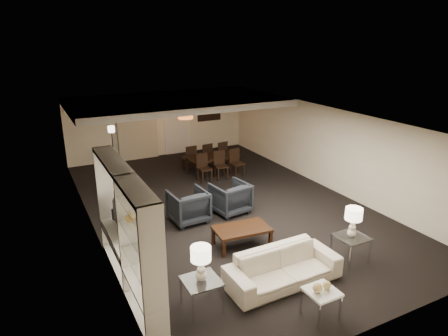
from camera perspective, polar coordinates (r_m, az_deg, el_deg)
The scene contains 35 objects.
floor at distance 11.24m, azimuth 0.00°, elevation -5.32°, with size 11.00×11.00×0.00m, color black.
ceiling at distance 10.47m, azimuth 0.00°, elevation 7.28°, with size 7.00×11.00×0.02m, color silver.
wall_back at distance 15.73m, azimuth -9.20°, elevation 6.22°, with size 7.00×0.02×2.50m, color beige.
wall_front at distance 6.79m, azimuth 22.13°, elevation -12.09°, with size 7.00×0.02×2.50m, color beige.
wall_left at distance 9.80m, azimuth -18.57°, elevation -2.14°, with size 0.02×11.00×2.50m, color beige.
wall_right at distance 12.70m, azimuth 14.23°, elevation 2.93°, with size 0.02×11.00×2.50m, color beige.
ceiling_soffit at distance 13.65m, azimuth -6.78°, elevation 9.39°, with size 7.00×4.00×0.20m, color silver.
curtains at distance 15.42m, azimuth -12.28°, elevation 5.60°, with size 1.50×0.12×2.40m, color beige.
door at distance 15.96m, azimuth -6.73°, elevation 5.78°, with size 0.90×0.05×2.10m, color silver.
painting at distance 16.38m, azimuth -2.16°, elevation 8.01°, with size 0.95×0.04×0.65m, color #142D38.
media_unit at distance 7.49m, azimuth -13.80°, elevation -8.81°, with size 0.38×3.40×2.35m, color white, non-canonical shape.
pendant_light at distance 13.84m, azimuth -5.53°, elevation 7.53°, with size 0.52×0.52×0.24m, color #D8591E.
sofa at distance 7.92m, azimuth 8.43°, elevation -13.88°, with size 2.25×0.88×0.66m, color beige.
coffee_table at distance 9.13m, azimuth 2.55°, elevation -9.75°, with size 1.23×0.72×0.44m, color black, non-canonical shape.
armchair_left at distance 10.19m, azimuth -5.13°, elevation -5.43°, with size 0.89×0.92×0.84m, color black.
armchair_right at distance 10.66m, azimuth 0.87°, elevation -4.26°, with size 0.89×0.92×0.84m, color black.
side_table_left at distance 7.24m, azimuth -3.22°, elevation -17.57°, with size 0.62×0.62×0.58m, color silver, non-canonical shape.
side_table_right at distance 8.92m, azimuth 17.55°, elevation -10.93°, with size 0.62×0.62×0.58m, color silver, non-canonical shape.
table_lamp_left at distance 6.90m, azimuth -3.31°, elevation -13.50°, with size 0.35×0.35×0.64m, color beige, non-canonical shape.
table_lamp_right at distance 8.65m, azimuth 17.94°, elevation -7.42°, with size 0.35×0.35×0.64m, color #F3E8CD, non-canonical shape.
marble_table at distance 7.26m, azimuth 13.65°, elevation -18.30°, with size 0.51×0.51×0.51m, color white, non-canonical shape.
gold_gourd_a at distance 7.01m, azimuth 13.21°, elevation -16.35°, with size 0.16×0.16×0.16m, color #D7B672.
gold_gourd_b at distance 7.13m, azimuth 14.49°, elevation -15.90°, with size 0.14×0.14×0.14m, color tan.
television at distance 8.37m, azimuth -15.09°, elevation -6.66°, with size 0.15×1.14×0.66m, color black.
vase_blue at distance 6.39m, azimuth -10.85°, elevation -14.04°, with size 0.17×0.17×0.17m, color blue.
vase_amber at distance 6.91m, azimuth -13.24°, elevation -6.81°, with size 0.17×0.17×0.18m, color gold.
floor_speaker at distance 9.13m, azimuth -15.07°, elevation -8.51°, with size 0.11×0.11×0.99m, color black.
dining_table at distance 13.70m, azimuth -1.62°, elevation 0.52°, with size 1.74×0.97×0.61m, color black.
chair_nl at distance 12.86m, azimuth -2.79°, elevation -0.03°, with size 0.42×0.42×0.91m, color black, non-canonical shape.
chair_nm at distance 13.10m, azimuth -0.40°, elevation 0.35°, with size 0.42×0.42×0.91m, color black, non-canonical shape.
chair_nr at distance 13.37m, azimuth 1.90°, elevation 0.72°, with size 0.42×0.42×0.91m, color black, non-canonical shape.
chair_fl at distance 14.00m, azimuth -4.99°, elevation 1.49°, with size 0.42×0.42×0.91m, color black, non-canonical shape.
chair_fm at distance 14.22m, azimuth -2.75°, elevation 1.81°, with size 0.42×0.42×0.91m, color black, non-canonical shape.
chair_fr at distance 14.47m, azimuth -0.58°, elevation 2.13°, with size 0.42×0.42×0.91m, color black, non-canonical shape.
floor_lamp at distance 14.30m, azimuth -15.56°, elevation 2.67°, with size 0.23×0.23×1.60m, color black, non-canonical shape.
Camera 1 is at (-4.67, -9.15, 4.56)m, focal length 32.00 mm.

